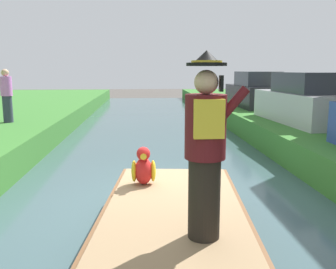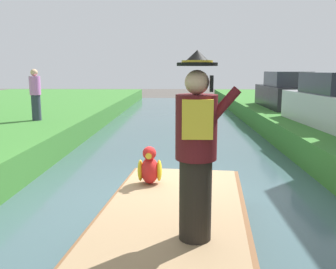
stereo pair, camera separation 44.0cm
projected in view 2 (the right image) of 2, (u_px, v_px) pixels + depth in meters
name	position (u px, v px, depth m)	size (l,w,h in m)	color
ground_plane	(174.00, 210.00, 6.30)	(80.00, 80.00, 0.00)	#4C4742
canal_water	(174.00, 207.00, 6.29)	(5.91, 48.00, 0.10)	#3D565B
boat	(172.00, 237.00, 4.39)	(2.19, 4.35, 0.61)	brown
person_pirate	(197.00, 148.00, 3.51)	(0.61, 0.42, 1.85)	black
parrot_plush	(150.00, 168.00, 5.40)	(0.36, 0.35, 0.57)	red
parked_car_silver	(334.00, 103.00, 10.60)	(1.92, 4.09, 1.50)	#B7B7BC
parked_car_dark	(285.00, 92.00, 15.47)	(1.72, 4.01, 1.50)	black
person_bystander	(35.00, 95.00, 11.44)	(0.34, 0.34, 1.60)	#33384C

